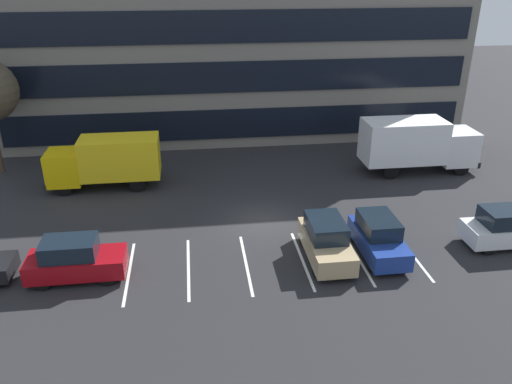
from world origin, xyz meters
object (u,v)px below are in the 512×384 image
Objects in this scene: suv_white at (508,228)px; suv_tan at (326,240)px; box_truck_white at (417,143)px; suv_navy at (378,237)px; box_truck_yellow_all at (106,160)px; suv_maroon at (75,260)px.

suv_tan reaches higher than suv_white.
box_truck_white is 1.82× the size of suv_navy.
box_truck_yellow_all reaches higher than suv_maroon.
box_truck_white is 1.77× the size of suv_tan.
suv_white is at bearing 0.28° from suv_navy.
suv_maroon is at bearing -153.25° from box_truck_white.
box_truck_yellow_all reaches higher than suv_navy.
box_truck_yellow_all is 20.85m from box_truck_white.
suv_maroon is at bearing -90.55° from box_truck_yellow_all.
suv_tan is 1.02× the size of suv_maroon.
suv_navy is (-6.92, -0.03, -0.03)m from suv_white.
suv_tan reaches higher than suv_navy.
suv_white is at bearing 0.45° from suv_tan.
box_truck_yellow_all is 1.62× the size of suv_maroon.
suv_white is 1.03× the size of suv_navy.
suv_maroon is (-21.50, -0.26, -0.02)m from suv_white.
suv_tan is 1.03× the size of suv_navy.
box_truck_white is (20.85, 0.05, 0.22)m from box_truck_yellow_all.
box_truck_yellow_all is at bearing 154.40° from suv_white.
box_truck_white reaches higher than suv_tan.
suv_tan is 2.69m from suv_navy.
suv_navy is 14.58m from suv_maroon.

